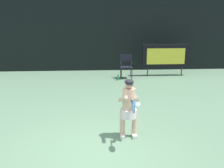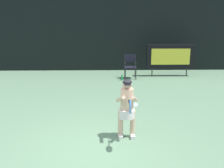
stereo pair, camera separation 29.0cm
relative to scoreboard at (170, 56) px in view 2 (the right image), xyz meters
The scene contains 7 objects.
ground 8.08m from the scoreboard, 114.58° to the right, with size 18.00×22.00×0.03m.
backdrop_screen 3.72m from the scoreboard, 157.39° to the left, with size 18.00×0.12×3.66m.
scoreboard is the anchor object (origin of this frame).
umpire_chair 1.96m from the scoreboard, 169.01° to the right, with size 0.52×0.44×1.08m.
water_bottle 2.56m from the scoreboard, 161.60° to the right, with size 0.07×0.07×0.27m.
tennis_player 6.86m from the scoreboard, 111.30° to the right, with size 0.54×0.62×1.49m.
tennis_racket 7.47m from the scoreboard, 109.32° to the right, with size 0.03×0.60×0.31m.
Camera 2 is at (0.36, -5.56, 3.12)m, focal length 44.08 mm.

